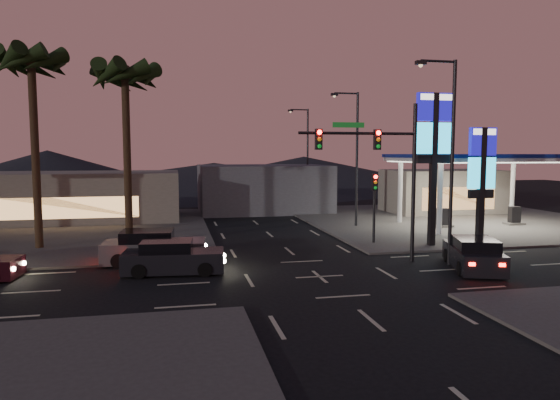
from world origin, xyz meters
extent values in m
plane|color=black|center=(0.00, 0.00, 0.00)|extent=(140.00, 140.00, 0.00)
cube|color=#47443F|center=(16.00, 16.00, 0.06)|extent=(24.00, 24.00, 0.12)
cube|color=#47443F|center=(-16.00, 16.00, 0.06)|extent=(24.00, 24.00, 0.12)
cylinder|color=silver|center=(11.00, 9.00, 2.50)|extent=(0.36, 0.36, 5.00)
cylinder|color=silver|center=(11.00, 15.00, 2.50)|extent=(0.36, 0.36, 5.00)
cylinder|color=silver|center=(21.00, 15.00, 2.50)|extent=(0.36, 0.36, 5.00)
cube|color=silver|center=(16.00, 12.00, 5.20)|extent=(12.00, 8.00, 0.50)
cube|color=white|center=(16.00, 12.00, 4.90)|extent=(11.60, 7.60, 0.06)
cube|color=navy|center=(16.00, 12.00, 5.35)|extent=(12.20, 8.20, 0.25)
cube|color=black|center=(13.00, 12.00, 0.80)|extent=(0.80, 0.50, 1.40)
cube|color=black|center=(19.00, 12.00, 0.80)|extent=(0.80, 0.50, 1.40)
cube|color=#726B5B|center=(18.00, 21.00, 2.00)|extent=(10.00, 6.00, 4.00)
cube|color=black|center=(8.50, 5.50, 4.50)|extent=(0.35, 0.35, 9.00)
cube|color=#120D92|center=(8.50, 5.50, 8.20)|extent=(2.20, 0.30, 1.60)
cube|color=white|center=(8.50, 5.50, 8.75)|extent=(1.98, 0.32, 0.35)
cube|color=#1AC6FD|center=(8.50, 5.50, 6.40)|extent=(2.20, 0.30, 1.80)
cube|color=black|center=(8.50, 5.50, 5.20)|extent=(2.09, 0.28, 0.50)
cube|color=black|center=(11.00, 4.50, 3.50)|extent=(0.35, 0.35, 7.00)
cube|color=#120D92|center=(11.00, 4.50, 6.20)|extent=(1.60, 0.30, 1.60)
cube|color=white|center=(11.00, 4.50, 6.75)|extent=(1.44, 0.32, 0.35)
cube|color=#1AC6FD|center=(11.00, 4.50, 4.40)|extent=(1.60, 0.30, 1.80)
cube|color=black|center=(11.00, 4.50, 3.20)|extent=(1.52, 0.28, 0.50)
cylinder|color=black|center=(5.50, 2.00, 4.00)|extent=(0.20, 0.20, 8.00)
cylinder|color=black|center=(2.50, 2.00, 6.50)|extent=(6.00, 0.14, 0.14)
cube|color=#0C3F14|center=(2.00, 2.00, 6.90)|extent=(1.60, 0.05, 0.25)
cube|color=black|center=(3.50, 2.00, 6.20)|extent=(0.32, 0.25, 1.00)
sphere|color=#FF0C07|center=(3.50, 1.85, 6.53)|extent=(0.22, 0.22, 0.22)
sphere|color=orange|center=(3.50, 1.85, 6.20)|extent=(0.20, 0.20, 0.20)
sphere|color=#0CB226|center=(3.50, 1.85, 5.87)|extent=(0.20, 0.20, 0.20)
cube|color=black|center=(0.50, 2.00, 6.20)|extent=(0.32, 0.25, 1.00)
sphere|color=#FF0C07|center=(0.50, 1.85, 6.53)|extent=(0.22, 0.22, 0.22)
sphere|color=orange|center=(0.50, 1.85, 6.20)|extent=(0.20, 0.20, 0.20)
sphere|color=#0CB226|center=(0.50, 1.85, 5.87)|extent=(0.20, 0.20, 0.20)
cylinder|color=black|center=(5.50, 7.00, 2.00)|extent=(0.16, 0.16, 4.00)
cube|color=black|center=(5.50, 7.00, 3.80)|extent=(0.32, 0.25, 1.00)
sphere|color=#FF0C07|center=(5.50, 6.85, 4.13)|extent=(0.22, 0.22, 0.22)
sphere|color=orange|center=(5.50, 6.85, 3.80)|extent=(0.20, 0.20, 0.20)
sphere|color=#0CB226|center=(5.50, 6.85, 3.47)|extent=(0.20, 0.20, 0.20)
cylinder|color=black|center=(7.00, 1.00, 5.00)|extent=(0.18, 0.18, 10.00)
cylinder|color=black|center=(6.10, 1.00, 9.90)|extent=(1.80, 0.12, 0.12)
cube|color=black|center=(5.20, 1.00, 9.80)|extent=(0.50, 0.25, 0.18)
sphere|color=#FFCC8C|center=(5.20, 1.00, 9.68)|extent=(0.20, 0.20, 0.20)
cylinder|color=black|center=(7.00, 14.00, 5.00)|extent=(0.18, 0.18, 10.00)
cylinder|color=black|center=(6.10, 14.00, 9.90)|extent=(1.80, 0.12, 0.12)
cube|color=black|center=(5.20, 14.00, 9.80)|extent=(0.50, 0.25, 0.18)
sphere|color=#FFCC8C|center=(5.20, 14.00, 9.68)|extent=(0.20, 0.20, 0.20)
cylinder|color=black|center=(7.00, 28.00, 5.00)|extent=(0.18, 0.18, 10.00)
cylinder|color=black|center=(6.10, 28.00, 9.90)|extent=(1.80, 0.12, 0.12)
cube|color=black|center=(5.20, 28.00, 9.80)|extent=(0.50, 0.25, 0.18)
sphere|color=#FFCC8C|center=(5.20, 28.00, 9.68)|extent=(0.20, 0.20, 0.20)
cylinder|color=black|center=(-9.00, 9.50, 5.10)|extent=(0.44, 0.44, 10.20)
sphere|color=black|center=(-9.00, 9.50, 10.20)|extent=(0.90, 0.90, 0.90)
cone|color=black|center=(-7.70, 9.50, 9.90)|extent=(0.90, 2.74, 1.91)
cone|color=black|center=(-8.08, 10.42, 9.90)|extent=(2.57, 2.57, 1.91)
cone|color=black|center=(-9.00, 10.80, 9.90)|extent=(2.74, 0.90, 1.91)
cone|color=black|center=(-9.92, 10.42, 9.90)|extent=(2.57, 2.57, 1.91)
cone|color=black|center=(-10.30, 9.50, 9.90)|extent=(0.90, 2.74, 1.91)
cone|color=black|center=(-9.92, 8.58, 9.90)|extent=(2.57, 2.57, 1.91)
cone|color=black|center=(-9.00, 8.20, 9.90)|extent=(2.74, 0.90, 1.91)
cone|color=black|center=(-8.08, 8.58, 9.90)|extent=(2.57, 2.57, 1.91)
cylinder|color=black|center=(-14.00, 9.50, 5.40)|extent=(0.44, 0.44, 10.80)
sphere|color=black|center=(-14.00, 9.50, 10.80)|extent=(0.90, 0.90, 0.90)
cone|color=black|center=(-12.70, 9.50, 10.50)|extent=(0.90, 2.74, 1.91)
cone|color=black|center=(-13.08, 10.42, 10.50)|extent=(2.57, 2.57, 1.91)
cone|color=black|center=(-14.00, 10.80, 10.50)|extent=(2.74, 0.90, 1.91)
cone|color=black|center=(-14.92, 10.42, 10.50)|extent=(2.57, 2.57, 1.91)
cone|color=black|center=(-15.30, 9.50, 10.50)|extent=(0.90, 2.74, 1.91)
cone|color=black|center=(-14.92, 8.58, 10.50)|extent=(2.57, 2.57, 1.91)
cone|color=black|center=(-14.00, 8.20, 10.50)|extent=(2.74, 0.90, 1.91)
cone|color=black|center=(-13.08, 8.58, 10.50)|extent=(2.57, 2.57, 1.91)
cube|color=#726B5B|center=(-14.00, 22.00, 2.00)|extent=(16.00, 8.00, 4.00)
cube|color=#4C4C51|center=(2.00, 26.00, 2.20)|extent=(12.00, 9.00, 4.40)
cone|color=black|center=(-25.00, 60.00, 3.00)|extent=(40.00, 40.00, 6.00)
cone|color=black|center=(15.00, 60.00, 2.50)|extent=(50.00, 50.00, 5.00)
cone|color=black|center=(0.00, 60.00, 2.00)|extent=(60.00, 60.00, 4.00)
cube|color=black|center=(-6.40, 2.07, 0.57)|extent=(4.72, 2.33, 0.93)
cube|color=black|center=(-6.71, 2.09, 1.19)|extent=(2.43, 1.97, 0.67)
cylinder|color=black|center=(-4.87, 2.81, 0.33)|extent=(0.68, 0.31, 0.66)
cylinder|color=black|center=(-5.04, 1.05, 0.33)|extent=(0.68, 0.31, 0.66)
cylinder|color=black|center=(-7.76, 3.08, 0.33)|extent=(0.68, 0.31, 0.66)
cylinder|color=black|center=(-7.92, 1.32, 0.33)|extent=(0.68, 0.31, 0.66)
sphere|color=#FFF2BF|center=(-4.07, 2.47, 0.64)|extent=(0.23, 0.23, 0.23)
sphere|color=#FFF2BF|center=(-4.19, 1.23, 0.64)|extent=(0.23, 0.23, 0.23)
cube|color=#FF140A|center=(-8.61, 2.90, 0.72)|extent=(0.11, 0.27, 0.14)
cube|color=#FF140A|center=(-8.73, 1.66, 0.72)|extent=(0.11, 0.27, 0.14)
cylinder|color=black|center=(-13.78, 3.26, 0.30)|extent=(0.62, 0.28, 0.60)
sphere|color=#FFF2BF|center=(-13.06, 2.95, 0.58)|extent=(0.21, 0.21, 0.21)
sphere|color=#FFF2BF|center=(-13.17, 1.83, 0.58)|extent=(0.21, 0.21, 0.21)
cube|color=#5D5D60|center=(-7.35, 4.40, 0.63)|extent=(5.16, 2.49, 1.02)
cube|color=black|center=(-7.69, 4.43, 1.31)|extent=(2.65, 2.13, 0.74)
cylinder|color=black|center=(-5.68, 5.24, 0.36)|extent=(0.75, 0.33, 0.73)
cylinder|color=black|center=(-5.83, 3.31, 0.36)|extent=(0.75, 0.33, 0.73)
cylinder|color=black|center=(-8.86, 5.49, 0.36)|extent=(0.75, 0.33, 0.73)
cylinder|color=black|center=(-9.01, 3.56, 0.36)|extent=(0.75, 0.33, 0.73)
sphere|color=#FFF2BF|center=(-4.80, 4.89, 0.71)|extent=(0.25, 0.25, 0.25)
sphere|color=#FFF2BF|center=(-4.90, 3.53, 0.71)|extent=(0.25, 0.25, 0.25)
cube|color=#FF140A|center=(-9.79, 5.28, 0.80)|extent=(0.11, 0.29, 0.16)
cube|color=#FF140A|center=(-9.90, 3.92, 0.80)|extent=(0.11, 0.29, 0.16)
cube|color=black|center=(7.62, -0.08, 0.58)|extent=(3.32, 4.98, 0.94)
cube|color=black|center=(7.52, -0.38, 1.20)|extent=(2.43, 2.75, 0.68)
cylinder|color=black|center=(7.25, 1.59, 0.33)|extent=(0.45, 0.72, 0.67)
cylinder|color=black|center=(8.93, 1.02, 0.33)|extent=(0.45, 0.72, 0.67)
cylinder|color=black|center=(6.30, -1.18, 0.33)|extent=(0.45, 0.72, 0.67)
cylinder|color=black|center=(7.99, -1.75, 0.33)|extent=(0.45, 0.72, 0.67)
cube|color=#FF140A|center=(6.28, -2.06, 0.73)|extent=(0.27, 0.16, 0.15)
cube|color=#FF140A|center=(7.47, -2.46, 0.73)|extent=(0.27, 0.16, 0.15)
camera|label=1|loc=(-6.31, -21.14, 5.52)|focal=32.00mm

